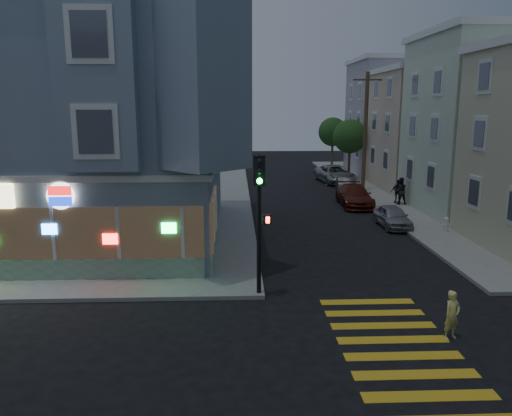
{
  "coord_description": "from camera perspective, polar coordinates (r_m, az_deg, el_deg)",
  "views": [
    {
      "loc": [
        2.02,
        -14.35,
        6.63
      ],
      "look_at": [
        2.84,
        5.84,
        2.48
      ],
      "focal_mm": 35.0,
      "sensor_mm": 36.0,
      "label": 1
    }
  ],
  "objects": [
    {
      "name": "parked_car_d",
      "position": [
        44.29,
        9.02,
        3.85
      ],
      "size": [
        3.14,
        5.71,
        1.51
      ],
      "primitive_type": "imported",
      "rotation": [
        0.0,
        0.0,
        0.12
      ],
      "color": "#999FA3",
      "rests_on": "ground"
    },
    {
      "name": "sidewalk_ne",
      "position": [
        43.34,
        26.67,
        1.67
      ],
      "size": [
        24.0,
        42.0,
        0.15
      ],
      "primitive_type": "cube",
      "color": "gray",
      "rests_on": "ground"
    },
    {
      "name": "parked_car_b",
      "position": [
        39.23,
        10.16,
        2.59
      ],
      "size": [
        1.73,
        3.78,
        1.2
      ],
      "primitive_type": "imported",
      "rotation": [
        0.0,
        0.0,
        -0.13
      ],
      "color": "#333638",
      "rests_on": "ground"
    },
    {
      "name": "parked_car_a",
      "position": [
        28.67,
        15.35,
        -0.95
      ],
      "size": [
        1.49,
        3.56,
        1.2
      ],
      "primitive_type": "imported",
      "rotation": [
        0.0,
        0.0,
        0.02
      ],
      "color": "#97999E",
      "rests_on": "ground"
    },
    {
      "name": "fire_hydrant",
      "position": [
        27.93,
        20.89,
        -1.7
      ],
      "size": [
        0.46,
        0.27,
        0.8
      ],
      "color": "silver",
      "rests_on": "sidewalk_ne"
    },
    {
      "name": "traffic_signal",
      "position": [
        16.85,
        0.43,
        0.79
      ],
      "size": [
        0.63,
        0.55,
        4.91
      ],
      "rotation": [
        0.0,
        0.0,
        0.41
      ],
      "color": "black",
      "rests_on": "sidewalk_nw"
    },
    {
      "name": "ground",
      "position": [
        15.94,
        -9.66,
        -13.15
      ],
      "size": [
        120.0,
        120.0,
        0.0
      ],
      "primitive_type": "plane",
      "color": "black",
      "rests_on": "ground"
    },
    {
      "name": "pedestrian_a",
      "position": [
        34.68,
        16.17,
        1.89
      ],
      "size": [
        0.88,
        0.69,
        1.8
      ],
      "primitive_type": "imported",
      "rotation": [
        0.0,
        0.0,
        3.15
      ],
      "color": "black",
      "rests_on": "sidewalk_ne"
    },
    {
      "name": "street_tree_far",
      "position": [
        53.4,
        8.77,
        8.59
      ],
      "size": [
        3.0,
        3.0,
        5.3
      ],
      "color": "#4C3826",
      "rests_on": "sidewalk_ne"
    },
    {
      "name": "row_house_c",
      "position": [
        43.1,
        21.83,
        8.16
      ],
      "size": [
        12.0,
        8.6,
        9.0
      ],
      "primitive_type": "cube",
      "color": "#BBA391",
      "rests_on": "sidewalk_ne"
    },
    {
      "name": "utility_pole",
      "position": [
        39.67,
        12.39,
        8.7
      ],
      "size": [
        2.2,
        0.3,
        9.0
      ],
      "color": "#4C3826",
      "rests_on": "sidewalk_ne"
    },
    {
      "name": "pedestrian_b",
      "position": [
        35.15,
        15.92,
        1.85
      ],
      "size": [
        0.95,
        0.43,
        1.59
      ],
      "primitive_type": "imported",
      "rotation": [
        0.0,
        0.0,
        3.18
      ],
      "color": "#232129",
      "rests_on": "sidewalk_ne"
    },
    {
      "name": "running_child",
      "position": [
        15.72,
        21.51,
        -11.31
      ],
      "size": [
        0.62,
        0.52,
        1.45
      ],
      "primitive_type": "imported",
      "rotation": [
        0.0,
        0.0,
        0.39
      ],
      "color": "#F1EB7B",
      "rests_on": "ground"
    },
    {
      "name": "parked_car_c",
      "position": [
        34.11,
        11.19,
        1.38
      ],
      "size": [
        2.1,
        4.89,
        1.4
      ],
      "primitive_type": "imported",
      "rotation": [
        0.0,
        0.0,
        -0.03
      ],
      "color": "#5E1F15",
      "rests_on": "ground"
    },
    {
      "name": "row_house_d",
      "position": [
        51.43,
        17.81,
        9.7
      ],
      "size": [
        12.0,
        8.6,
        10.5
      ],
      "primitive_type": "cube",
      "color": "#9D97A6",
      "rests_on": "sidewalk_ne"
    },
    {
      "name": "sidewalk_nw",
      "position": [
        40.98,
        -24.56,
        1.35
      ],
      "size": [
        33.0,
        42.0,
        0.15
      ],
      "primitive_type": "cube",
      "color": "gray",
      "rests_on": "ground"
    },
    {
      "name": "corner_building",
      "position": [
        26.59,
        -20.15,
        9.16
      ],
      "size": [
        14.6,
        14.6,
        11.4
      ],
      "color": "gray",
      "rests_on": "sidewalk_nw"
    },
    {
      "name": "street_tree_near",
      "position": [
        45.58,
        10.69,
        8.03
      ],
      "size": [
        3.0,
        3.0,
        5.3
      ],
      "color": "#4C3826",
      "rests_on": "sidewalk_ne"
    }
  ]
}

